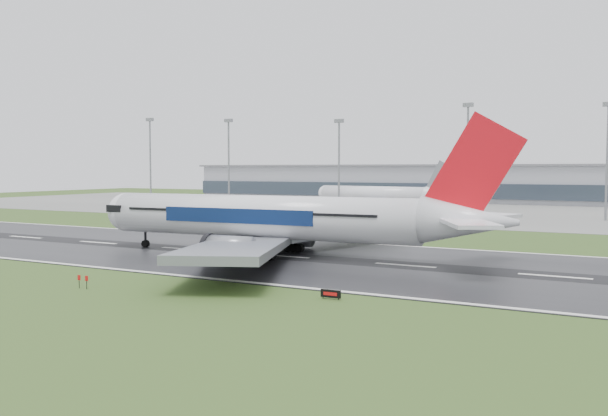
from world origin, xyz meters
The scene contains 12 objects.
ground centered at (0.00, 0.00, 0.00)m, with size 520.00×520.00×0.00m, color #2C471A.
runway centered at (0.00, 0.00, 0.05)m, with size 400.00×45.00×0.10m, color black.
apron centered at (0.00, 125.00, 0.04)m, with size 400.00×130.00×0.08m, color slate.
terminal centered at (0.00, 185.00, 7.50)m, with size 240.00×36.00×15.00m, color #92939C.
main_airliner centered at (20.30, 0.31, 10.43)m, with size 69.95×66.62×20.65m, color silver, non-canonical shape.
parked_airliner centered at (-9.55, 119.24, 8.04)m, with size 54.32×50.58×15.92m, color silver, non-canonical shape.
runway_sign centered at (40.37, -25.83, 0.52)m, with size 2.30×0.26×1.04m, color black, non-canonical shape.
floodmast_0 centered at (-95.16, 100.00, 16.01)m, with size 0.64×0.64×32.03m, color gray.
floodmast_1 centered at (-59.06, 100.00, 15.19)m, with size 0.64×0.64×30.38m, color gray.
floodmast_2 centered at (-16.06, 100.00, 14.37)m, with size 0.64×0.64×28.74m, color gray.
floodmast_3 centered at (25.25, 100.00, 15.96)m, with size 0.64×0.64×31.92m, color gray.
floodmast_4 centered at (62.24, 100.00, 15.19)m, with size 0.64×0.64×30.38m, color gray.
Camera 1 is at (68.63, -85.85, 13.88)m, focal length 37.18 mm.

